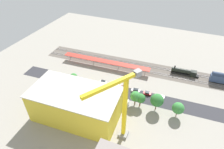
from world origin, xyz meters
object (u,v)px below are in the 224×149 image
locomotive (185,72)px  construction_building (76,105)px  tower_crane (122,106)px  box_truck_0 (97,95)px  street_tree_4 (135,96)px  parked_car_1 (147,93)px  box_truck_1 (67,85)px  street_tree_3 (73,77)px  box_truck_2 (119,102)px  parked_car_4 (114,85)px  street_tree_1 (178,108)px  parked_car_3 (125,88)px  street_tree_0 (157,100)px  parked_car_5 (103,82)px  parked_car_0 (160,97)px  street_tree_2 (141,98)px  platform_canopy_near (106,61)px  parked_car_2 (136,91)px  traffic_light (101,87)px

locomotive → construction_building: size_ratio=0.42×
tower_crane → box_truck_0: bearing=-40.7°
tower_crane → street_tree_4: tower_crane is taller
tower_crane → parked_car_1: bearing=-97.6°
construction_building → box_truck_1: construction_building is taller
box_truck_1 → street_tree_3: street_tree_3 is taller
locomotive → box_truck_2: locomotive is taller
parked_car_4 → street_tree_1: 34.64m
parked_car_3 → street_tree_3: street_tree_3 is taller
street_tree_0 → construction_building: bearing=28.6°
locomotive → parked_car_5: bearing=31.9°
parked_car_0 → parked_car_3: (18.26, 0.38, 0.07)m
parked_car_0 → construction_building: construction_building is taller
box_truck_2 → street_tree_2: bearing=-162.6°
construction_building → parked_car_5: bearing=-95.4°
platform_canopy_near → parked_car_1: size_ratio=12.94×
parked_car_2 → tower_crane: bearing=94.5°
parked_car_1 → parked_car_3: 11.98m
platform_canopy_near → construction_building: bearing=96.0°
locomotive → parked_car_3: bearing=41.8°
box_truck_0 → street_tree_3: bearing=-15.7°
locomotive → street_tree_0: 34.79m
platform_canopy_near → street_tree_1: size_ratio=7.21×
parked_car_2 → tower_crane: (-2.18, 27.92, 16.72)m
construction_building → street_tree_4: size_ratio=4.69×
parked_car_1 → street_tree_4: bearing=67.6°
parked_car_0 → street_tree_0: 10.00m
parked_car_5 → traffic_light: bearing=106.7°
parked_car_2 → traffic_light: traffic_light is taller
street_tree_2 → street_tree_3: street_tree_3 is taller
parked_car_2 → street_tree_3: (31.83, 7.54, 4.63)m
street_tree_0 → traffic_light: 28.01m
parked_car_1 → parked_car_4: 17.86m
locomotive → parked_car_4: (33.78, 24.73, -1.01)m
tower_crane → parked_car_3: bearing=-73.6°
tower_crane → street_tree_1: tower_crane is taller
box_truck_0 → box_truck_2: size_ratio=0.95×
parked_car_0 → parked_car_1: parked_car_1 is taller
construction_building → tower_crane: size_ratio=1.20×
box_truck_0 → street_tree_1: street_tree_1 is taller
platform_canopy_near → parked_car_1: bearing=153.6°
box_truck_2 → street_tree_3: (26.91, -4.19, 3.64)m
platform_canopy_near → street_tree_0: 42.44m
platform_canopy_near → parked_car_5: 16.17m
parked_car_4 → construction_building: bearing=73.7°
parked_car_2 → traffic_light: bearing=27.0°
parked_car_4 → box_truck_2: bearing=120.5°
street_tree_0 → parked_car_2: bearing=-34.5°
parked_car_0 → parked_car_3: 18.26m
parked_car_3 → street_tree_4: street_tree_4 is taller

